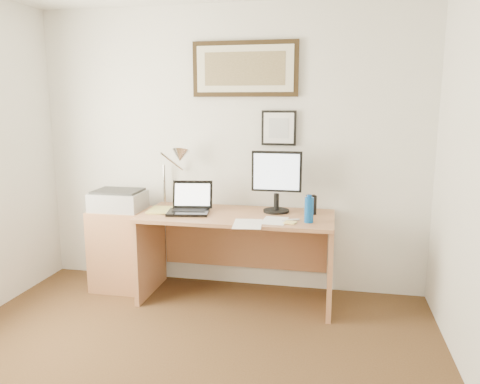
% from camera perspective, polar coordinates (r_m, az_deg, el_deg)
% --- Properties ---
extents(wall_back, '(3.50, 0.02, 2.50)m').
position_cam_1_polar(wall_back, '(4.21, -1.37, 5.17)').
color(wall_back, silver).
rests_on(wall_back, ground).
extents(side_cabinet, '(0.50, 0.40, 0.73)m').
position_cam_1_polar(side_cabinet, '(4.39, -14.15, -6.74)').
color(side_cabinet, '#9F6742').
rests_on(side_cabinet, floor).
extents(water_bottle, '(0.07, 0.07, 0.20)m').
position_cam_1_polar(water_bottle, '(3.66, 8.41, -2.17)').
color(water_bottle, '#0B499B').
rests_on(water_bottle, desk).
extents(bottle_cap, '(0.04, 0.04, 0.02)m').
position_cam_1_polar(bottle_cap, '(3.63, 8.45, -0.48)').
color(bottle_cap, '#0B499B').
rests_on(bottle_cap, water_bottle).
extents(speaker, '(0.09, 0.08, 0.16)m').
position_cam_1_polar(speaker, '(3.93, 8.68, -1.55)').
color(speaker, black).
rests_on(speaker, desk).
extents(paper_sheet_a, '(0.25, 0.33, 0.00)m').
position_cam_1_polar(paper_sheet_a, '(3.59, 0.93, -3.91)').
color(paper_sheet_a, white).
rests_on(paper_sheet_a, desk).
extents(paper_sheet_b, '(0.20, 0.28, 0.00)m').
position_cam_1_polar(paper_sheet_b, '(3.69, 4.22, -3.50)').
color(paper_sheet_b, white).
rests_on(paper_sheet_b, desk).
extents(sticky_pad, '(0.10, 0.10, 0.01)m').
position_cam_1_polar(sticky_pad, '(3.63, 6.14, -3.71)').
color(sticky_pad, '#FDE177').
rests_on(sticky_pad, desk).
extents(marker_pen, '(0.14, 0.06, 0.02)m').
position_cam_1_polar(marker_pen, '(3.71, 6.19, -3.40)').
color(marker_pen, white).
rests_on(marker_pen, desk).
extents(book, '(0.21, 0.27, 0.02)m').
position_cam_1_polar(book, '(4.09, -10.94, -2.15)').
color(book, '#CDC260').
rests_on(book, desk).
extents(desk, '(1.60, 0.70, 0.75)m').
position_cam_1_polar(desk, '(4.04, -0.13, -5.70)').
color(desk, '#9F6742').
rests_on(desk, floor).
extents(laptop, '(0.37, 0.34, 0.26)m').
position_cam_1_polar(laptop, '(3.97, -6.14, -1.69)').
color(laptop, black).
rests_on(laptop, desk).
extents(lcd_monitor, '(0.42, 0.22, 0.52)m').
position_cam_1_polar(lcd_monitor, '(3.93, 4.48, 1.65)').
color(lcd_monitor, black).
rests_on(lcd_monitor, desk).
extents(printer, '(0.44, 0.34, 0.18)m').
position_cam_1_polar(printer, '(4.27, -14.61, -0.96)').
color(printer, '#A3A3A6').
rests_on(printer, side_cabinet).
extents(desk_lamp, '(0.29, 0.27, 0.53)m').
position_cam_1_polar(desk_lamp, '(4.14, -7.48, 4.12)').
color(desk_lamp, silver).
rests_on(desk_lamp, desk).
extents(picture_large, '(0.92, 0.04, 0.47)m').
position_cam_1_polar(picture_large, '(4.14, 0.59, 14.78)').
color(picture_large, black).
rests_on(picture_large, wall_back).
extents(picture_small, '(0.30, 0.03, 0.30)m').
position_cam_1_polar(picture_small, '(4.09, 4.76, 7.78)').
color(picture_small, black).
rests_on(picture_small, wall_back).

